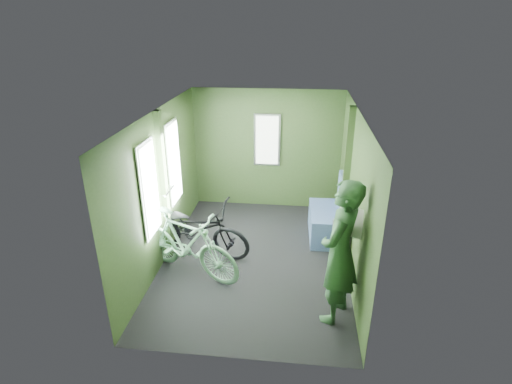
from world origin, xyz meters
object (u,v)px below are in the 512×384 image
Objects in this scene: bicycle_mint at (189,274)px; bench_seat at (328,220)px; passenger at (340,253)px; bicycle_black at (197,253)px; waste_box at (340,248)px.

bench_seat is (2.07, 1.36, 0.31)m from bicycle_mint.
passenger is 1.76× the size of bench_seat.
bench_seat is at bearing -54.56° from bicycle_black.
passenger is (2.08, -1.22, 0.93)m from bicycle_black.
bicycle_mint is at bearing -82.35° from passenger.
bicycle_mint is 0.95× the size of passenger.
bicycle_black is 2.25m from waste_box.
bicycle_black is 2.26m from bench_seat.
waste_box reaches higher than bicycle_mint.
waste_box is at bearing -162.08° from passenger.
passenger is 1.14m from waste_box.
bench_seat is at bearing 96.37° from waste_box.
bicycle_mint is 2.50m from bench_seat.
bicycle_black is at bearing -95.32° from passenger.
bicycle_black is 2.58m from passenger.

